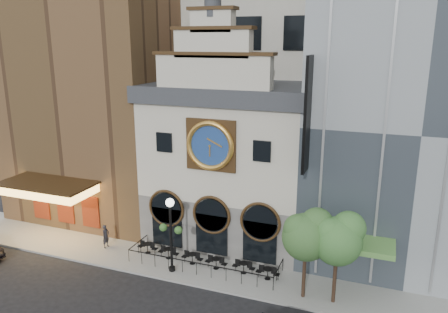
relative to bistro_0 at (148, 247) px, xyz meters
name	(u,v)px	position (x,y,z in m)	size (l,w,h in m)	color
ground	(189,286)	(4.69, -2.78, -0.61)	(120.00, 120.00, 0.00)	black
sidewalk	(204,267)	(4.69, -0.28, -0.54)	(44.00, 5.00, 0.15)	gray
clock_building	(230,158)	(4.69, 5.04, 6.07)	(12.60, 8.78, 18.65)	#605E5B
theater_building	(101,74)	(-8.31, 7.18, 11.99)	(14.00, 15.60, 25.00)	brown
retail_building	(417,119)	(17.68, 7.21, 9.53)	(14.00, 14.40, 20.00)	gray
cafe_railing	(204,260)	(4.69, -0.28, -0.01)	(10.60, 2.60, 0.90)	black
bistro_0	(148,247)	(0.00, 0.00, 0.00)	(1.58, 0.68, 0.90)	black
bistro_1	(168,252)	(1.82, -0.16, 0.00)	(1.58, 0.68, 0.90)	black
bistro_2	(192,258)	(3.77, -0.28, 0.00)	(1.58, 0.68, 0.90)	black
bistro_3	(216,262)	(5.60, -0.31, 0.00)	(1.58, 0.68, 0.90)	black
bistro_4	(244,267)	(7.57, -0.22, 0.00)	(1.58, 0.68, 0.90)	black
bistro_5	(268,273)	(9.30, -0.38, 0.00)	(1.58, 0.68, 0.90)	black
pedestrian	(106,236)	(-3.45, -0.28, 0.44)	(0.66, 0.43, 1.81)	#232227
lamppost	(171,227)	(2.88, -1.66, 2.80)	(1.69, 0.58, 5.27)	black
tree_left	(307,233)	(11.93, -1.53, 3.76)	(2.99, 2.88, 5.76)	#382619
tree_right	(339,237)	(13.74, -1.45, 3.77)	(3.00, 2.89, 5.77)	#382619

